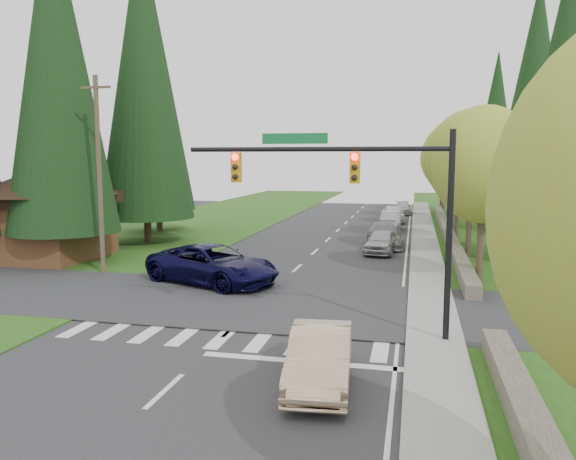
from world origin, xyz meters
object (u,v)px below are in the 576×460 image
(sedan_champagne, at_px, (320,357))
(parked_car_a, at_px, (382,242))
(parked_car_d, at_px, (393,214))
(parked_car_c, at_px, (390,221))
(parked_car_b, at_px, (384,235))
(parked_car_e, at_px, (403,208))
(suv_navy, at_px, (213,265))

(sedan_champagne, xyz_separation_m, parked_car_a, (0.40, 21.10, -0.01))
(parked_car_d, bearing_deg, parked_car_c, -97.57)
(parked_car_c, bearing_deg, parked_car_a, -90.55)
(sedan_champagne, relative_size, parked_car_d, 0.96)
(parked_car_a, bearing_deg, parked_car_c, 97.80)
(parked_car_b, height_order, parked_car_e, parked_car_b)
(parked_car_a, height_order, parked_car_c, parked_car_c)
(parked_car_d, bearing_deg, parked_car_b, -97.57)
(parked_car_a, xyz_separation_m, parked_car_c, (0.00, 11.74, 0.01))
(sedan_champagne, xyz_separation_m, suv_navy, (-6.91, 10.61, 0.18))
(parked_car_b, bearing_deg, sedan_champagne, -97.74)
(suv_navy, bearing_deg, sedan_champagne, -124.01)
(sedan_champagne, relative_size, parked_car_c, 1.00)
(parked_car_b, height_order, parked_car_d, parked_car_d)
(sedan_champagne, height_order, parked_car_b, parked_car_b)
(parked_car_b, height_order, parked_car_c, parked_car_b)
(parked_car_b, bearing_deg, parked_car_d, 83.22)
(parked_car_b, relative_size, parked_car_c, 1.20)
(parked_car_a, distance_m, parked_car_b, 2.57)
(parked_car_c, xyz_separation_m, parked_car_e, (0.72, 13.61, -0.10))
(sedan_champagne, bearing_deg, parked_car_c, 83.82)
(parked_car_a, xyz_separation_m, parked_car_e, (0.72, 25.35, -0.10))
(suv_navy, xyz_separation_m, parked_car_d, (7.31, 28.15, -0.13))
(parked_car_e, bearing_deg, parked_car_c, -97.23)
(parked_car_a, bearing_deg, parked_car_e, 96.16)
(parked_car_b, bearing_deg, parked_car_a, -96.78)
(parked_car_c, bearing_deg, parked_car_d, 89.45)
(parked_car_a, xyz_separation_m, parked_car_d, (0.00, 17.65, 0.06))
(suv_navy, distance_m, parked_car_b, 14.97)
(suv_navy, height_order, parked_car_d, suv_navy)
(suv_navy, distance_m, parked_car_d, 29.09)
(parked_car_a, bearing_deg, parked_car_b, 97.80)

